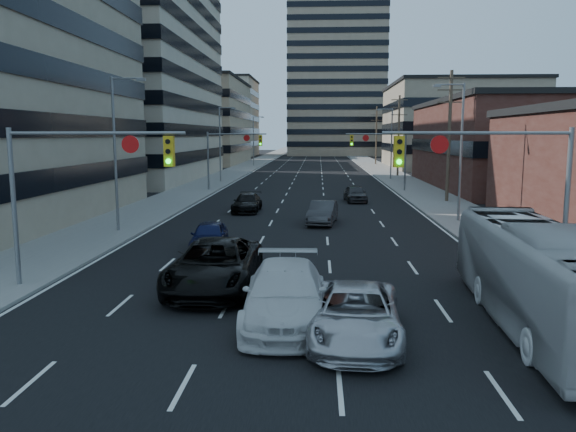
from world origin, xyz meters
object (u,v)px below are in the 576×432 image
Objects in this scene: white_van at (285,294)px; transit_bus at (541,276)px; silver_suv at (356,314)px; sedan_blue at (209,236)px; black_pickup at (215,265)px.

transit_bus is at bearing -1.63° from white_van.
silver_suv is at bearing -35.79° from white_van.
white_van is 11.60m from sedan_blue.
silver_suv is (4.91, -4.98, -0.17)m from black_pickup.
black_pickup is at bearing 138.45° from silver_suv.
white_van is at bearing -177.60° from transit_bus.
transit_bus is (5.57, 1.39, 0.82)m from silver_suv.
white_van is 0.54× the size of transit_bus.
silver_suv is 1.28× the size of sedan_blue.
white_van is 2.51m from silver_suv.
sedan_blue is (-1.60, 7.15, -0.20)m from black_pickup.
transit_bus reaches higher than black_pickup.
silver_suv is 5.80m from transit_bus.
silver_suv reaches higher than sedan_blue.
transit_bus is (10.48, -3.58, 0.65)m from black_pickup.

